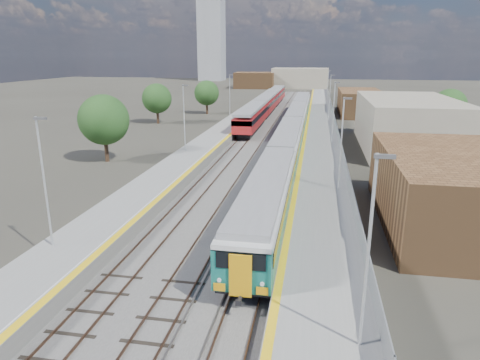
# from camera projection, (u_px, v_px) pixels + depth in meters

# --- Properties ---
(ground) EXTENTS (320.00, 320.00, 0.00)m
(ground) POSITION_uv_depth(u_px,v_px,m) (284.00, 137.00, 63.09)
(ground) COLOR #47443A
(ground) RESTS_ON ground
(ballast_bed) EXTENTS (10.50, 155.00, 0.06)m
(ballast_bed) POSITION_uv_depth(u_px,v_px,m) (271.00, 133.00, 65.82)
(ballast_bed) COLOR #565451
(ballast_bed) RESTS_ON ground
(tracks) EXTENTS (8.96, 160.00, 0.17)m
(tracks) POSITION_uv_depth(u_px,v_px,m) (276.00, 131.00, 67.29)
(tracks) COLOR #4C3323
(tracks) RESTS_ON ground
(platform_right) EXTENTS (4.70, 155.00, 8.52)m
(platform_right) POSITION_uv_depth(u_px,v_px,m) (321.00, 132.00, 64.40)
(platform_right) COLOR slate
(platform_right) RESTS_ON ground
(platform_left) EXTENTS (4.30, 155.00, 8.52)m
(platform_left) POSITION_uv_depth(u_px,v_px,m) (228.00, 129.00, 66.82)
(platform_left) COLOR slate
(platform_left) RESTS_ON ground
(buildings) EXTENTS (72.00, 185.50, 40.00)m
(buildings) POSITION_uv_depth(u_px,v_px,m) (252.00, 58.00, 146.82)
(buildings) COLOR brown
(buildings) RESTS_ON ground
(green_train) EXTENTS (2.87, 79.94, 3.16)m
(green_train) POSITION_uv_depth(u_px,v_px,m) (293.00, 128.00, 57.13)
(green_train) COLOR black
(green_train) RESTS_ON ground
(red_train) EXTENTS (2.93, 59.46, 3.70)m
(red_train) POSITION_uv_depth(u_px,v_px,m) (267.00, 103.00, 86.60)
(red_train) COLOR black
(red_train) RESTS_ON ground
(tree_a) EXTENTS (5.57, 5.57, 7.55)m
(tree_a) POSITION_uv_depth(u_px,v_px,m) (104.00, 120.00, 47.29)
(tree_a) COLOR #382619
(tree_a) RESTS_ON ground
(tree_b) EXTENTS (5.12, 5.12, 6.94)m
(tree_b) POSITION_uv_depth(u_px,v_px,m) (157.00, 98.00, 74.33)
(tree_b) COLOR #382619
(tree_b) RESTS_ON ground
(tree_c) EXTENTS (4.99, 4.99, 6.76)m
(tree_c) POSITION_uv_depth(u_px,v_px,m) (207.00, 93.00, 86.35)
(tree_c) COLOR #382619
(tree_c) RESTS_ON ground
(tree_d) EXTENTS (5.03, 5.03, 6.81)m
(tree_d) POSITION_uv_depth(u_px,v_px,m) (449.00, 106.00, 64.46)
(tree_d) COLOR #382619
(tree_d) RESTS_ON ground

